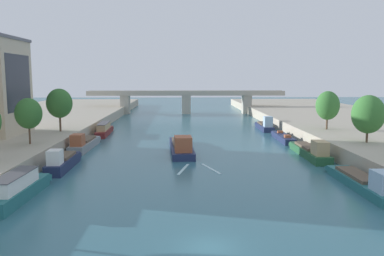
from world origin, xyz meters
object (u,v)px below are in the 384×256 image
(moored_boat_right_gap_after, at_px, (365,182))
(tree_left_distant, at_px, (28,114))
(barge_midriver, at_px, (181,146))
(tree_right_past_mid, at_px, (328,106))
(moored_boat_right_far, at_px, (283,137))
(bridge_far, at_px, (186,99))
(moored_boat_right_midway, at_px, (310,151))
(tree_left_past_mid, at_px, (59,103))
(tree_right_second, at_px, (368,114))
(moored_boat_left_near, at_px, (84,143))
(moored_boat_right_lone, at_px, (265,126))
(moored_boat_left_downstream, at_px, (63,162))
(moored_boat_left_second, at_px, (18,189))
(moored_boat_left_far, at_px, (104,130))

(moored_boat_right_gap_after, height_order, tree_left_distant, tree_left_distant)
(barge_midriver, xyz_separation_m, tree_right_past_mid, (26.56, 8.14, 5.88))
(barge_midriver, distance_m, moored_boat_right_far, 22.21)
(barge_midriver, relative_size, bridge_far, 0.27)
(tree_right_past_mid, relative_size, bridge_far, 0.11)
(barge_midriver, bearing_deg, moored_boat_right_midway, -13.17)
(tree_left_past_mid, height_order, tree_right_second, tree_left_past_mid)
(moored_boat_left_near, relative_size, moored_boat_right_lone, 1.11)
(tree_left_distant, bearing_deg, barge_midriver, 15.21)
(bridge_far, bearing_deg, moored_boat_right_far, -72.17)
(tree_right_past_mid, bearing_deg, moored_boat_right_lone, 113.34)
(moored_boat_right_gap_after, xyz_separation_m, tree_left_distant, (-41.26, 15.70, 5.98))
(moored_boat_right_gap_after, relative_size, moored_boat_right_lone, 1.24)
(moored_boat_left_downstream, relative_size, bridge_far, 0.17)
(moored_boat_right_lone, distance_m, tree_left_distant, 51.77)
(moored_boat_left_second, height_order, moored_boat_right_lone, moored_boat_right_lone)
(moored_boat_left_far, bearing_deg, moored_boat_right_midway, -33.99)
(moored_boat_right_far, height_order, tree_left_past_mid, tree_left_past_mid)
(moored_boat_left_near, distance_m, tree_left_past_mid, 9.05)
(moored_boat_right_far, relative_size, tree_right_second, 1.82)
(moored_boat_left_downstream, height_order, bridge_far, bridge_far)
(moored_boat_right_lone, xyz_separation_m, tree_left_distant, (-40.70, -31.45, 5.86))
(moored_boat_left_far, relative_size, tree_left_distant, 1.97)
(moored_boat_left_far, relative_size, moored_boat_right_far, 1.02)
(moored_boat_right_far, bearing_deg, tree_left_distant, -157.67)
(moored_boat_left_downstream, relative_size, tree_right_second, 1.57)
(moored_boat_right_far, distance_m, tree_left_distant, 44.74)
(moored_boat_right_gap_after, xyz_separation_m, moored_boat_right_far, (-0.28, 32.53, -0.29))
(moored_boat_left_second, relative_size, tree_right_second, 1.72)
(moored_boat_left_second, bearing_deg, tree_right_second, 22.41)
(moored_boat_right_gap_after, xyz_separation_m, tree_right_second, (7.52, 15.52, 5.73))
(moored_boat_left_near, distance_m, bridge_far, 64.83)
(moored_boat_right_far, bearing_deg, bridge_far, 107.83)
(moored_boat_left_second, height_order, tree_left_distant, tree_left_distant)
(barge_midriver, xyz_separation_m, moored_boat_right_far, (19.32, 10.94, -0.36))
(moored_boat_left_downstream, xyz_separation_m, tree_right_second, (42.67, 5.04, 5.61))
(barge_midriver, distance_m, tree_right_past_mid, 28.40)
(tree_right_second, bearing_deg, moored_boat_left_second, -157.59)
(tree_right_second, bearing_deg, moored_boat_right_gap_after, -115.84)
(moored_boat_right_far, bearing_deg, tree_right_past_mid, -21.16)
(tree_right_second, xyz_separation_m, bridge_far, (-25.27, 71.33, -1.83))
(barge_midriver, distance_m, moored_boat_left_far, 25.06)
(barge_midriver, bearing_deg, moored_boat_right_gap_after, -47.76)
(moored_boat_left_downstream, bearing_deg, bridge_far, 77.16)
(barge_midriver, bearing_deg, moored_boat_left_downstream, -144.47)
(barge_midriver, height_order, bridge_far, bridge_far)
(moored_boat_left_downstream, relative_size, moored_boat_left_near, 0.84)
(moored_boat_left_downstream, relative_size, moored_boat_right_far, 0.86)
(tree_right_second, height_order, bridge_far, tree_right_second)
(moored_boat_left_far, xyz_separation_m, moored_boat_right_lone, (35.02, 6.25, -0.09))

